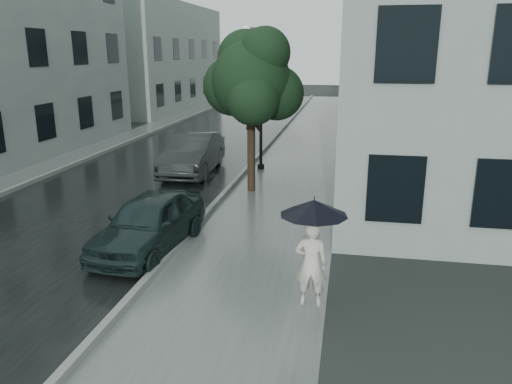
% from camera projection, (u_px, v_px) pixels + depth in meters
% --- Properties ---
extents(ground, '(120.00, 120.00, 0.00)m').
position_uv_depth(ground, '(232.00, 274.00, 10.40)').
color(ground, black).
rests_on(ground, ground).
extents(sidewalk, '(3.50, 60.00, 0.01)m').
position_uv_depth(sidewalk, '(301.00, 157.00, 21.70)').
color(sidewalk, slate).
rests_on(sidewalk, ground).
extents(kerb_near, '(0.15, 60.00, 0.15)m').
position_uv_depth(kerb_near, '(260.00, 154.00, 22.01)').
color(kerb_near, slate).
rests_on(kerb_near, ground).
extents(asphalt_road, '(6.85, 60.00, 0.00)m').
position_uv_depth(asphalt_road, '(184.00, 153.00, 22.65)').
color(asphalt_road, black).
rests_on(asphalt_road, ground).
extents(kerb_far, '(0.15, 60.00, 0.15)m').
position_uv_depth(kerb_far, '(112.00, 149.00, 23.25)').
color(kerb_far, slate).
rests_on(kerb_far, ground).
extents(sidewalk_far, '(1.70, 60.00, 0.01)m').
position_uv_depth(sidewalk_far, '(94.00, 150.00, 23.43)').
color(sidewalk_far, '#4C5451').
rests_on(sidewalk_far, ground).
extents(building_near, '(7.02, 36.00, 9.00)m').
position_uv_depth(building_near, '(414.00, 50.00, 26.64)').
color(building_near, gray).
rests_on(building_near, ground).
extents(building_far_b, '(7.02, 18.00, 8.00)m').
position_uv_depth(building_far_b, '(150.00, 57.00, 40.11)').
color(building_far_b, gray).
rests_on(building_far_b, ground).
extents(pedestrian, '(0.60, 0.41, 1.60)m').
position_uv_depth(pedestrian, '(311.00, 264.00, 8.93)').
color(pedestrian, beige).
rests_on(pedestrian, sidewalk).
extents(umbrella, '(1.38, 1.38, 1.12)m').
position_uv_depth(umbrella, '(314.00, 208.00, 8.63)').
color(umbrella, black).
rests_on(umbrella, ground).
extents(street_tree, '(3.28, 2.98, 5.21)m').
position_uv_depth(street_tree, '(252.00, 80.00, 15.68)').
color(street_tree, '#332619').
rests_on(street_tree, ground).
extents(lamp_post, '(0.84, 0.40, 5.37)m').
position_uv_depth(lamp_post, '(257.00, 90.00, 18.78)').
color(lamp_post, black).
rests_on(lamp_post, ground).
extents(car_near, '(1.90, 3.96, 1.30)m').
position_uv_depth(car_near, '(149.00, 222.00, 11.56)').
color(car_near, black).
rests_on(car_near, ground).
extents(car_far, '(1.80, 4.59, 1.49)m').
position_uv_depth(car_far, '(193.00, 154.00, 18.75)').
color(car_far, '#212426').
rests_on(car_far, ground).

